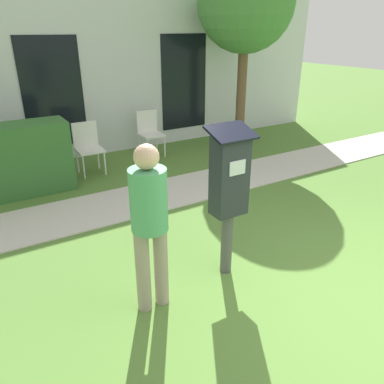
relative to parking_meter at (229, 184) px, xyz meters
The scene contains 8 objects.
ground_plane 1.77m from the parking_meter, 56.98° to the right, with size 40.00×40.00×0.00m, color #517A33.
sidewalk 2.51m from the parking_meter, 69.84° to the left, with size 12.00×1.10×0.02m.
building_facade 4.91m from the parking_meter, 80.64° to the left, with size 10.00×0.26×3.20m.
parking_meter is the anchor object (origin of this frame).
person_standing 0.91m from the parking_meter, behind, with size 0.32×0.32×1.58m.
outdoor_chair_left 3.78m from the parking_meter, 95.08° to the left, with size 0.44×0.44×0.90m.
outdoor_chair_middle 4.25m from the parking_meter, 75.75° to the left, with size 0.44×0.44×0.90m.
tree 5.13m from the parking_meter, 50.76° to the left, with size 1.90×1.90×3.82m.
Camera 1 is at (-2.84, -1.48, 2.41)m, focal length 35.00 mm.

